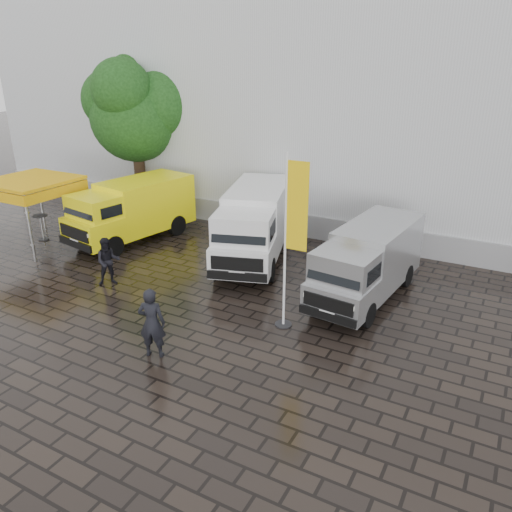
{
  "coord_description": "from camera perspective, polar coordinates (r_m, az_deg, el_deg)",
  "views": [
    {
      "loc": [
        6.48,
        -11.03,
        7.3
      ],
      "look_at": [
        -0.69,
        2.2,
        1.26
      ],
      "focal_mm": 35.0,
      "sensor_mm": 36.0,
      "label": 1
    }
  ],
  "objects": [
    {
      "name": "ground",
      "position": [
        14.73,
        -1.73,
        -7.84
      ],
      "size": [
        120.0,
        120.0,
        0.0
      ],
      "primitive_type": "plane",
      "color": "black",
      "rests_on": "ground"
    },
    {
      "name": "exhibition_hall",
      "position": [
        27.43,
        20.04,
        17.93
      ],
      "size": [
        44.0,
        16.0,
        12.0
      ],
      "primitive_type": "cube",
      "color": "silver",
      "rests_on": "ground"
    },
    {
      "name": "hall_plinth",
      "position": [
        20.65,
        14.33,
        1.95
      ],
      "size": [
        44.0,
        0.15,
        1.0
      ],
      "primitive_type": "cube",
      "color": "gray",
      "rests_on": "ground"
    },
    {
      "name": "van_yellow",
      "position": [
        21.54,
        -14.04,
        4.91
      ],
      "size": [
        2.99,
        5.7,
        2.5
      ],
      "primitive_type": null,
      "rotation": [
        0.0,
        0.0,
        -0.17
      ],
      "color": "#FFF10D",
      "rests_on": "ground"
    },
    {
      "name": "van_white",
      "position": [
        18.89,
        -0.17,
        3.46
      ],
      "size": [
        3.84,
        6.47,
        2.66
      ],
      "primitive_type": null,
      "rotation": [
        0.0,
        0.0,
        0.31
      ],
      "color": "white",
      "rests_on": "ground"
    },
    {
      "name": "van_silver",
      "position": [
        16.2,
        12.61,
        -0.93
      ],
      "size": [
        2.35,
        5.55,
        2.33
      ],
      "primitive_type": null,
      "rotation": [
        0.0,
        0.0,
        -0.1
      ],
      "color": "#ACAEB1",
      "rests_on": "ground"
    },
    {
      "name": "canopy_tent",
      "position": [
        22.1,
        -24.48,
        7.54
      ],
      "size": [
        3.1,
        3.1,
        2.74
      ],
      "color": "silver",
      "rests_on": "ground"
    },
    {
      "name": "flagpole",
      "position": [
        13.48,
        4.08,
        2.39
      ],
      "size": [
        0.88,
        0.5,
        5.03
      ],
      "color": "black",
      "rests_on": "ground"
    },
    {
      "name": "tree",
      "position": [
        25.49,
        -13.66,
        15.81
      ],
      "size": [
        4.22,
        4.26,
        7.58
      ],
      "color": "black",
      "rests_on": "ground"
    },
    {
      "name": "cocktail_table",
      "position": [
        23.04,
        -23.27,
        3.01
      ],
      "size": [
        0.6,
        0.6,
        1.09
      ],
      "primitive_type": "cylinder",
      "color": "black",
      "rests_on": "ground"
    },
    {
      "name": "person_front",
      "position": [
        13.13,
        -11.81,
        -7.48
      ],
      "size": [
        0.82,
        0.68,
        1.93
      ],
      "primitive_type": "imported",
      "rotation": [
        0.0,
        0.0,
        3.51
      ],
      "color": "black",
      "rests_on": "ground"
    },
    {
      "name": "person_tent",
      "position": [
        17.63,
        -16.54,
        -0.6
      ],
      "size": [
        1.02,
        1.02,
        1.66
      ],
      "primitive_type": "imported",
      "rotation": [
        0.0,
        0.0,
        0.79
      ],
      "color": "black",
      "rests_on": "ground"
    }
  ]
}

